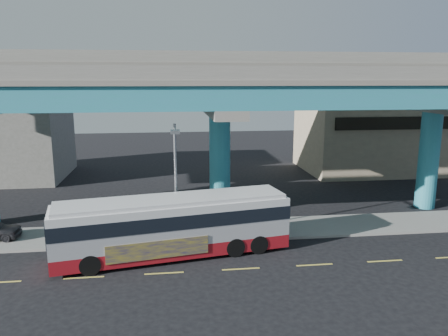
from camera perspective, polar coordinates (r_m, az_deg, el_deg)
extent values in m
plane|color=black|center=(23.78, 2.10, -12.75)|extent=(120.00, 120.00, 0.00)
cube|color=gray|center=(28.80, 0.30, -8.13)|extent=(70.00, 4.00, 0.15)
cube|color=#D8C64C|center=(24.70, -27.25, -13.13)|extent=(2.00, 0.12, 0.01)
cube|color=#D8C64C|center=(23.64, -17.84, -13.47)|extent=(2.00, 0.12, 0.01)
cube|color=#D8C64C|center=(23.23, -7.83, -13.45)|extent=(2.00, 0.12, 0.01)
cube|color=#D8C64C|center=(23.51, 2.22, -13.03)|extent=(2.00, 0.12, 0.01)
cube|color=#D8C64C|center=(24.44, 11.73, -12.28)|extent=(2.00, 0.12, 0.01)
cube|color=#D8C64C|center=(25.97, 20.27, -11.32)|extent=(2.00, 0.12, 0.01)
cylinder|color=teal|center=(31.18, -0.55, 0.33)|extent=(1.50, 1.50, 7.40)
cube|color=gray|center=(30.64, -0.56, 7.68)|extent=(2.00, 12.00, 0.60)
cube|color=gray|center=(34.07, -1.27, 9.59)|extent=(1.80, 5.00, 1.20)
cylinder|color=teal|center=(36.65, 25.14, 0.92)|extent=(1.50, 1.50, 7.40)
cube|color=gray|center=(36.20, 25.69, 7.15)|extent=(2.00, 12.00, 0.60)
cube|color=gray|center=(39.14, 23.02, 8.95)|extent=(1.80, 5.00, 1.20)
cube|color=teal|center=(27.12, 0.32, 9.28)|extent=(52.00, 5.00, 1.40)
cube|color=gray|center=(27.10, 0.32, 11.08)|extent=(52.00, 5.40, 0.30)
cube|color=gray|center=(24.63, 1.11, 12.30)|extent=(52.00, 0.25, 0.80)
cube|color=gray|center=(29.58, -0.34, 12.19)|extent=(52.00, 0.25, 0.80)
cube|color=teal|center=(34.05, -1.28, 11.78)|extent=(52.00, 5.00, 1.40)
cube|color=gray|center=(34.06, -1.29, 13.21)|extent=(52.00, 5.40, 0.30)
cube|color=gray|center=(31.60, -0.80, 14.33)|extent=(52.00, 0.25, 0.80)
cube|color=gray|center=(36.57, -1.72, 13.96)|extent=(52.00, 0.25, 0.80)
cube|color=tan|center=(49.74, 18.52, 3.74)|extent=(14.00, 10.00, 7.00)
cube|color=black|center=(45.01, 21.50, 5.46)|extent=(12.00, 0.25, 1.20)
cube|color=gray|center=(48.52, -27.10, 4.07)|extent=(12.00, 10.00, 9.00)
cube|color=maroon|center=(25.13, -6.60, -9.97)|extent=(13.27, 5.04, 0.76)
cube|color=silver|center=(24.72, -6.67, -7.40)|extent=(13.27, 5.04, 1.62)
cube|color=black|center=(24.55, -6.70, -6.21)|extent=(13.33, 5.10, 0.76)
cube|color=silver|center=(24.37, -6.73, -4.88)|extent=(13.27, 5.04, 0.43)
cube|color=silver|center=(24.28, -6.75, -4.14)|extent=(12.83, 4.73, 0.22)
cube|color=black|center=(26.53, 7.30, -5.22)|extent=(0.51, 2.48, 1.30)
cube|color=black|center=(24.31, -22.06, -7.59)|extent=(0.51, 2.48, 1.30)
cube|color=navy|center=(23.53, -8.58, -10.51)|extent=(5.33, 1.02, 0.97)
cylinder|color=black|center=(23.63, -17.11, -12.02)|extent=(1.12, 0.51, 1.08)
cylinder|color=black|center=(25.93, -17.20, -9.86)|extent=(1.12, 0.51, 1.08)
cylinder|color=black|center=(24.81, 1.46, -10.32)|extent=(1.12, 0.51, 1.08)
cylinder|color=black|center=(27.02, -0.28, -8.44)|extent=(1.12, 0.51, 1.08)
cylinder|color=black|center=(25.28, 4.52, -9.93)|extent=(1.12, 0.51, 1.08)
cylinder|color=black|center=(27.45, 2.55, -8.12)|extent=(1.12, 0.51, 1.08)
cylinder|color=gray|center=(26.09, -6.32, -2.00)|extent=(0.16, 0.16, 7.09)
cylinder|color=gray|center=(24.56, -6.45, 5.10)|extent=(0.12, 1.92, 0.12)
cube|color=gray|center=(23.61, -6.40, 4.72)|extent=(0.50, 0.70, 0.18)
cylinder|color=gray|center=(27.45, 3.60, -6.77)|extent=(0.06, 0.06, 2.02)
cylinder|color=#B20A0A|center=(27.13, 3.63, -4.86)|extent=(0.67, 0.24, 0.70)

